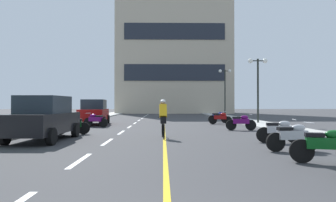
{
  "coord_description": "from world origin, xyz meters",
  "views": [
    {
      "loc": [
        0.19,
        -2.15,
        1.49
      ],
      "look_at": [
        0.46,
        14.69,
        1.66
      ],
      "focal_mm": 32.92,
      "sensor_mm": 36.0,
      "label": 1
    }
  ],
  "objects_px": {
    "street_lamp_mid": "(258,75)",
    "motorcycle_6": "(241,122)",
    "parked_car_near": "(44,118)",
    "motorcycle_5": "(72,125)",
    "motorcycle_9": "(218,117)",
    "street_lamp_far": "(225,82)",
    "parked_car_mid": "(94,112)",
    "motorcycle_8": "(221,118)",
    "cyclist_rider": "(163,118)",
    "motorcycle_3": "(293,136)",
    "motorcycle_2": "(326,145)",
    "motorcycle_4": "(279,131)",
    "motorcycle_7": "(96,120)"
  },
  "relations": [
    {
      "from": "street_lamp_mid",
      "to": "motorcycle_6",
      "type": "relative_size",
      "value": 2.81
    },
    {
      "from": "parked_car_near",
      "to": "motorcycle_5",
      "type": "relative_size",
      "value": 2.51
    },
    {
      "from": "motorcycle_5",
      "to": "motorcycle_9",
      "type": "relative_size",
      "value": 1.01
    },
    {
      "from": "street_lamp_far",
      "to": "motorcycle_9",
      "type": "xyz_separation_m",
      "value": [
        -2.73,
        -10.81,
        -3.55
      ]
    },
    {
      "from": "parked_car_mid",
      "to": "motorcycle_8",
      "type": "height_order",
      "value": "parked_car_mid"
    },
    {
      "from": "motorcycle_6",
      "to": "cyclist_rider",
      "type": "xyz_separation_m",
      "value": [
        -4.42,
        -3.87,
        0.41
      ]
    },
    {
      "from": "motorcycle_6",
      "to": "motorcycle_8",
      "type": "xyz_separation_m",
      "value": [
        -0.2,
        5.18,
        0.0
      ]
    },
    {
      "from": "motorcycle_3",
      "to": "cyclist_rider",
      "type": "xyz_separation_m",
      "value": [
        -4.07,
        3.88,
        0.41
      ]
    },
    {
      "from": "street_lamp_far",
      "to": "motorcycle_5",
      "type": "height_order",
      "value": "street_lamp_far"
    },
    {
      "from": "street_lamp_far",
      "to": "motorcycle_5",
      "type": "xyz_separation_m",
      "value": [
        -11.61,
        -20.27,
        -3.55
      ]
    },
    {
      "from": "street_lamp_far",
      "to": "parked_car_mid",
      "type": "relative_size",
      "value": 1.25
    },
    {
      "from": "street_lamp_mid",
      "to": "motorcycle_9",
      "type": "bearing_deg",
      "value": 146.47
    },
    {
      "from": "street_lamp_far",
      "to": "motorcycle_9",
      "type": "bearing_deg",
      "value": -104.16
    },
    {
      "from": "motorcycle_5",
      "to": "cyclist_rider",
      "type": "height_order",
      "value": "cyclist_rider"
    },
    {
      "from": "cyclist_rider",
      "to": "parked_car_mid",
      "type": "bearing_deg",
      "value": 119.01
    },
    {
      "from": "motorcycle_2",
      "to": "motorcycle_4",
      "type": "xyz_separation_m",
      "value": [
        0.41,
        4.13,
        0.0
      ]
    },
    {
      "from": "street_lamp_mid",
      "to": "motorcycle_4",
      "type": "height_order",
      "value": "street_lamp_mid"
    },
    {
      "from": "motorcycle_7",
      "to": "motorcycle_9",
      "type": "relative_size",
      "value": 0.98
    },
    {
      "from": "motorcycle_2",
      "to": "motorcycle_5",
      "type": "height_order",
      "value": "same"
    },
    {
      "from": "motorcycle_5",
      "to": "motorcycle_7",
      "type": "xyz_separation_m",
      "value": [
        0.12,
        4.77,
        0.0
      ]
    },
    {
      "from": "parked_car_mid",
      "to": "motorcycle_8",
      "type": "distance_m",
      "value": 9.27
    },
    {
      "from": "motorcycle_4",
      "to": "motorcycle_5",
      "type": "height_order",
      "value": "same"
    },
    {
      "from": "motorcycle_4",
      "to": "motorcycle_6",
      "type": "xyz_separation_m",
      "value": [
        -0.03,
        5.64,
        0.0
      ]
    },
    {
      "from": "motorcycle_9",
      "to": "street_lamp_far",
      "type": "bearing_deg",
      "value": 75.84
    },
    {
      "from": "street_lamp_mid",
      "to": "parked_car_mid",
      "type": "height_order",
      "value": "street_lamp_mid"
    },
    {
      "from": "parked_car_near",
      "to": "motorcycle_9",
      "type": "bearing_deg",
      "value": 52.16
    },
    {
      "from": "motorcycle_3",
      "to": "motorcycle_8",
      "type": "relative_size",
      "value": 1.03
    },
    {
      "from": "parked_car_mid",
      "to": "motorcycle_7",
      "type": "height_order",
      "value": "parked_car_mid"
    },
    {
      "from": "street_lamp_mid",
      "to": "motorcycle_6",
      "type": "xyz_separation_m",
      "value": [
        -2.65,
        -5.45,
        -3.18
      ]
    },
    {
      "from": "street_lamp_mid",
      "to": "motorcycle_2",
      "type": "relative_size",
      "value": 2.86
    },
    {
      "from": "cyclist_rider",
      "to": "motorcycle_5",
      "type": "bearing_deg",
      "value": 160.19
    },
    {
      "from": "street_lamp_mid",
      "to": "motorcycle_7",
      "type": "relative_size",
      "value": 2.91
    },
    {
      "from": "parked_car_mid",
      "to": "motorcycle_6",
      "type": "height_order",
      "value": "parked_car_mid"
    },
    {
      "from": "street_lamp_mid",
      "to": "motorcycle_5",
      "type": "distance_m",
      "value": 14.23
    },
    {
      "from": "street_lamp_far",
      "to": "motorcycle_6",
      "type": "distance_m",
      "value": 18.55
    },
    {
      "from": "motorcycle_7",
      "to": "motorcycle_8",
      "type": "height_order",
      "value": "same"
    },
    {
      "from": "motorcycle_2",
      "to": "motorcycle_9",
      "type": "distance_m",
      "value": 16.97
    },
    {
      "from": "cyclist_rider",
      "to": "street_lamp_mid",
      "type": "bearing_deg",
      "value": 52.77
    },
    {
      "from": "motorcycle_4",
      "to": "parked_car_mid",
      "type": "bearing_deg",
      "value": 131.16
    },
    {
      "from": "motorcycle_6",
      "to": "motorcycle_9",
      "type": "bearing_deg",
      "value": 89.93
    },
    {
      "from": "street_lamp_mid",
      "to": "motorcycle_3",
      "type": "distance_m",
      "value": 13.9
    },
    {
      "from": "motorcycle_5",
      "to": "motorcycle_8",
      "type": "xyz_separation_m",
      "value": [
        8.68,
        7.44,
        0.0
      ]
    },
    {
      "from": "motorcycle_9",
      "to": "parked_car_near",
      "type": "bearing_deg",
      "value": -127.84
    },
    {
      "from": "street_lamp_far",
      "to": "motorcycle_9",
      "type": "height_order",
      "value": "street_lamp_far"
    },
    {
      "from": "street_lamp_far",
      "to": "motorcycle_6",
      "type": "height_order",
      "value": "street_lamp_far"
    },
    {
      "from": "motorcycle_8",
      "to": "motorcycle_9",
      "type": "xyz_separation_m",
      "value": [
        0.2,
        2.02,
        0.0
      ]
    },
    {
      "from": "motorcycle_6",
      "to": "cyclist_rider",
      "type": "relative_size",
      "value": 0.96
    },
    {
      "from": "street_lamp_mid",
      "to": "motorcycle_3",
      "type": "relative_size",
      "value": 2.81
    },
    {
      "from": "motorcycle_9",
      "to": "street_lamp_mid",
      "type": "bearing_deg",
      "value": -33.53
    },
    {
      "from": "motorcycle_6",
      "to": "cyclist_rider",
      "type": "bearing_deg",
      "value": -138.83
    }
  ]
}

